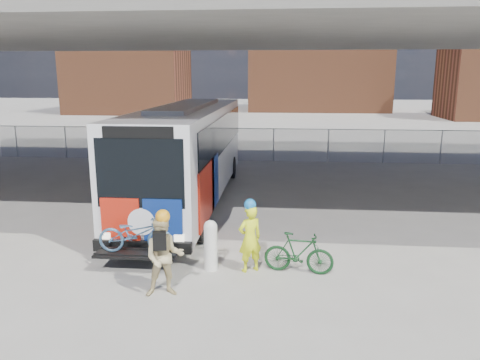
# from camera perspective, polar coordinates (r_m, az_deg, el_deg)

# --- Properties ---
(ground) EXTENTS (160.00, 160.00, 0.00)m
(ground) POSITION_cam_1_polar(r_m,az_deg,el_deg) (14.66, -0.94, -6.08)
(ground) COLOR #9E9991
(ground) RESTS_ON ground
(bus) EXTENTS (2.67, 12.90, 3.69)m
(bus) POSITION_cam_1_polar(r_m,az_deg,el_deg) (17.60, -6.31, 4.09)
(bus) COLOR silver
(bus) RESTS_ON ground
(overpass) EXTENTS (40.00, 16.00, 7.95)m
(overpass) POSITION_cam_1_polar(r_m,az_deg,el_deg) (17.95, 0.44, 18.54)
(overpass) COLOR #605E59
(overpass) RESTS_ON ground
(chainlink_fence) EXTENTS (30.00, 0.06, 30.00)m
(chainlink_fence) POSITION_cam_1_polar(r_m,az_deg,el_deg) (26.05, 1.92, 5.43)
(chainlink_fence) COLOR gray
(chainlink_fence) RESTS_ON ground
(brick_buildings) EXTENTS (54.00, 22.00, 12.00)m
(brick_buildings) POSITION_cam_1_polar(r_m,az_deg,el_deg) (62.03, 5.16, 13.31)
(brick_buildings) COLOR brown
(brick_buildings) RESTS_ON ground
(smokestack) EXTENTS (2.20, 2.20, 25.00)m
(smokestack) POSITION_cam_1_polar(r_m,az_deg,el_deg) (70.35, 16.35, 18.58)
(smokestack) COLOR brown
(smokestack) RESTS_ON ground
(bollard) EXTENTS (0.33, 0.33, 1.27)m
(bollard) POSITION_cam_1_polar(r_m,az_deg,el_deg) (11.60, -3.60, -7.72)
(bollard) COLOR silver
(bollard) RESTS_ON ground
(cyclist_hivis) EXTENTS (0.73, 0.66, 1.84)m
(cyclist_hivis) POSITION_cam_1_polar(r_m,az_deg,el_deg) (11.42, 1.22, -6.93)
(cyclist_hivis) COLOR #EEFF1A
(cyclist_hivis) RESTS_ON ground
(cyclist_tan) EXTENTS (1.00, 0.86, 1.95)m
(cyclist_tan) POSITION_cam_1_polar(r_m,az_deg,el_deg) (10.32, -9.23, -9.08)
(cyclist_tan) COLOR #D2BE87
(cyclist_tan) RESTS_ON ground
(bike_parked) EXTENTS (1.74, 0.71, 1.02)m
(bike_parked) POSITION_cam_1_polar(r_m,az_deg,el_deg) (11.54, 7.17, -8.82)
(bike_parked) COLOR #143E1C
(bike_parked) RESTS_ON ground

